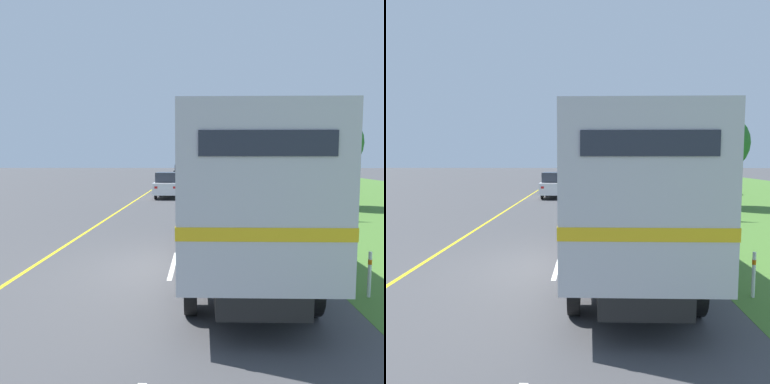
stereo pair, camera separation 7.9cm
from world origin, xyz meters
TOP-DOWN VIEW (x-y plane):
  - ground_plane at (0.00, 0.00)m, footprint 200.00×200.00m
  - grass_shoulder at (13.70, 18.41)m, footprint 20.00×65.87m
  - edge_line_yellow at (-3.70, 18.41)m, footprint 0.12×65.87m
  - centre_dash_near at (0.00, 0.27)m, footprint 0.12×2.60m
  - centre_dash_mid_a at (0.00, 6.87)m, footprint 0.12×2.60m
  - centre_dash_mid_b at (0.00, 13.47)m, footprint 0.12×2.60m
  - centre_dash_far at (0.00, 20.07)m, footprint 0.12×2.60m
  - centre_dash_farthest at (0.00, 26.67)m, footprint 0.12×2.60m
  - horse_trailer_truck at (1.66, -0.32)m, footprint 2.58×8.71m
  - lead_car_white at (-1.67, 17.42)m, footprint 1.80×3.84m
  - lead_car_grey_ahead at (1.68, 28.09)m, footprint 1.80×4.06m
  - lead_car_black_ahead at (-1.97, 41.29)m, footprint 1.80×4.62m
  - highway_sign at (5.69, 7.72)m, footprint 2.28×0.09m
  - roadside_tree_near at (8.23, 12.16)m, footprint 3.37×3.37m
  - roadside_tree_mid at (8.99, 21.27)m, footprint 3.64×3.64m
  - roadside_tree_far at (11.97, 28.42)m, footprint 3.20×3.20m
  - delineator_post at (4.20, -1.96)m, footprint 0.08×0.08m

SIDE VIEW (x-z plane):
  - ground_plane at x=0.00m, z-range 0.00..0.00m
  - edge_line_yellow at x=-3.70m, z-range 0.00..0.01m
  - centre_dash_near at x=0.00m, z-range 0.00..0.01m
  - centre_dash_mid_a at x=0.00m, z-range 0.00..0.01m
  - centre_dash_mid_b at x=0.00m, z-range 0.00..0.01m
  - centre_dash_far at x=0.00m, z-range 0.00..0.01m
  - centre_dash_farthest at x=0.00m, z-range 0.00..0.01m
  - grass_shoulder at x=13.70m, z-range 0.00..0.01m
  - delineator_post at x=4.20m, z-range 0.03..0.98m
  - lead_car_white at x=-1.67m, z-range 0.01..1.86m
  - lead_car_black_ahead at x=-1.97m, z-range 0.01..1.96m
  - lead_car_grey_ahead at x=1.68m, z-range 0.00..2.01m
  - highway_sign at x=5.69m, z-range 0.28..3.00m
  - horse_trailer_truck at x=1.66m, z-range 0.21..3.91m
  - roadside_tree_far at x=11.97m, z-range 0.67..5.22m
  - roadside_tree_mid at x=8.99m, z-range 0.74..5.87m
  - roadside_tree_near at x=8.23m, z-range 1.00..6.39m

